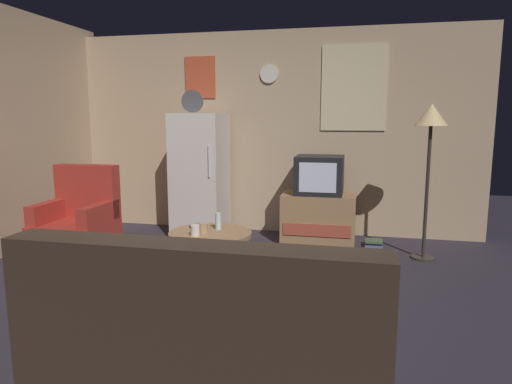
# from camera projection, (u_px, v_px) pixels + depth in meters

# --- Properties ---
(ground_plane) EXTENTS (12.00, 12.00, 0.00)m
(ground_plane) POSITION_uv_depth(u_px,v_px,m) (211.00, 302.00, 3.67)
(ground_plane) COLOR #2D2833
(wall_with_art) EXTENTS (5.20, 0.12, 2.51)m
(wall_with_art) POSITION_uv_depth(u_px,v_px,m) (271.00, 133.00, 5.82)
(wall_with_art) COLOR tan
(wall_with_art) RESTS_ON ground_plane
(fridge) EXTENTS (0.60, 0.62, 1.77)m
(fridge) POSITION_uv_depth(u_px,v_px,m) (200.00, 175.00, 5.64)
(fridge) COLOR silver
(fridge) RESTS_ON ground_plane
(tv_stand) EXTENTS (0.84, 0.53, 0.58)m
(tv_stand) POSITION_uv_depth(u_px,v_px,m) (319.00, 218.00, 5.39)
(tv_stand) COLOR #9E754C
(tv_stand) RESTS_ON ground_plane
(crt_tv) EXTENTS (0.54, 0.51, 0.44)m
(crt_tv) POSITION_uv_depth(u_px,v_px,m) (320.00, 175.00, 5.31)
(crt_tv) COLOR black
(crt_tv) RESTS_ON tv_stand
(standing_lamp) EXTENTS (0.32, 0.32, 1.59)m
(standing_lamp) POSITION_uv_depth(u_px,v_px,m) (431.00, 127.00, 4.57)
(standing_lamp) COLOR #332D28
(standing_lamp) RESTS_ON ground_plane
(coffee_table) EXTENTS (0.72, 0.72, 0.47)m
(coffee_table) POSITION_uv_depth(u_px,v_px,m) (211.00, 258.00, 4.02)
(coffee_table) COLOR #9E754C
(coffee_table) RESTS_ON ground_plane
(wine_glass) EXTENTS (0.05, 0.05, 0.15)m
(wine_glass) POSITION_uv_depth(u_px,v_px,m) (218.00, 221.00, 4.07)
(wine_glass) COLOR silver
(wine_glass) RESTS_ON coffee_table
(mug_ceramic_white) EXTENTS (0.08, 0.08, 0.09)m
(mug_ceramic_white) POSITION_uv_depth(u_px,v_px,m) (195.00, 230.00, 3.86)
(mug_ceramic_white) COLOR silver
(mug_ceramic_white) RESTS_ON coffee_table
(mug_ceramic_tan) EXTENTS (0.08, 0.08, 0.09)m
(mug_ceramic_tan) POSITION_uv_depth(u_px,v_px,m) (203.00, 228.00, 3.92)
(mug_ceramic_tan) COLOR tan
(mug_ceramic_tan) RESTS_ON coffee_table
(remote_control) EXTENTS (0.15, 0.12, 0.02)m
(remote_control) POSITION_uv_depth(u_px,v_px,m) (197.00, 228.00, 4.10)
(remote_control) COLOR black
(remote_control) RESTS_ON coffee_table
(armchair) EXTENTS (0.68, 0.68, 0.96)m
(armchair) POSITION_uv_depth(u_px,v_px,m) (78.00, 227.00, 4.74)
(armchair) COLOR #A52D23
(armchair) RESTS_ON ground_plane
(couch) EXTENTS (1.70, 0.80, 0.92)m
(couch) POSITION_uv_depth(u_px,v_px,m) (209.00, 351.00, 2.27)
(couch) COLOR #38281E
(couch) RESTS_ON ground_plane
(book_stack) EXTENTS (0.20, 0.17, 0.07)m
(book_stack) POSITION_uv_depth(u_px,v_px,m) (374.00, 243.00, 5.24)
(book_stack) COLOR slate
(book_stack) RESTS_ON ground_plane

